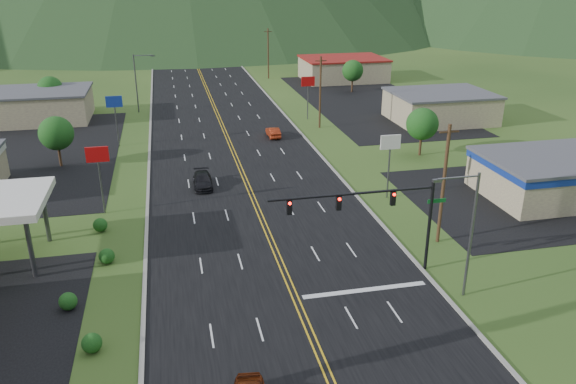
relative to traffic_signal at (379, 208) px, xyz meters
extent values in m
cylinder|color=black|center=(4.02, 0.00, -1.83)|extent=(0.24, 0.24, 7.00)
cylinder|color=black|center=(-1.98, 0.00, 1.27)|extent=(12.00, 0.18, 0.18)
cube|color=#0C591E|center=(4.42, 0.00, 0.17)|extent=(1.40, 0.06, 0.30)
cube|color=black|center=(1.02, 0.00, 0.67)|extent=(0.35, 0.28, 1.05)
sphere|color=#FF0C05|center=(1.02, -0.18, 1.02)|extent=(0.22, 0.22, 0.22)
cube|color=black|center=(-2.98, 0.00, 0.67)|extent=(0.35, 0.28, 1.05)
sphere|color=#FF0C05|center=(-2.98, -0.18, 1.02)|extent=(0.22, 0.22, 0.22)
cube|color=black|center=(-6.48, 0.00, 0.67)|extent=(0.35, 0.28, 1.05)
sphere|color=#FF0C05|center=(-6.48, -0.18, 1.02)|extent=(0.22, 0.22, 0.22)
cylinder|color=#59595E|center=(5.02, -4.00, -0.83)|extent=(0.20, 0.20, 9.00)
cylinder|color=#59595E|center=(3.58, -4.00, 3.47)|extent=(2.88, 0.12, 0.12)
cube|color=#59595E|center=(2.14, -4.00, 3.37)|extent=(0.60, 0.25, 0.18)
cylinder|color=#59595E|center=(-18.48, 56.00, -0.83)|extent=(0.20, 0.20, 9.00)
cylinder|color=#59595E|center=(-17.04, 56.00, 3.47)|extent=(2.88, 0.12, 0.12)
cube|color=#59595E|center=(-15.60, 56.00, 3.37)|extent=(0.60, 0.25, 0.18)
cylinder|color=#59595E|center=(-24.48, 5.00, -2.83)|extent=(0.36, 0.36, 5.00)
cylinder|color=#59595E|center=(-24.48, 11.00, -2.83)|extent=(0.36, 0.36, 5.00)
cube|color=#C3B787|center=(-34.48, 54.00, -3.23)|extent=(18.00, 11.00, 4.20)
cube|color=#4C4C51|center=(-34.48, 54.00, -0.98)|extent=(18.40, 11.40, 0.30)
cube|color=#C3B787|center=(23.52, 11.00, -3.43)|extent=(15.00, 10.00, 3.80)
cube|color=#4C4C51|center=(23.52, 11.00, -1.38)|extent=(15.40, 10.40, 0.30)
cube|color=navy|center=(23.52, 11.00, -1.88)|extent=(15.20, 10.20, 0.70)
cube|color=#C3B787|center=(25.52, 41.00, -3.33)|extent=(14.00, 11.00, 4.00)
cube|color=#4C4C51|center=(25.52, 41.00, -1.18)|extent=(14.40, 11.40, 0.30)
cube|color=#C3B787|center=(21.52, 76.00, -3.23)|extent=(16.00, 12.00, 4.20)
cube|color=maroon|center=(21.52, 76.00, -0.98)|extent=(16.40, 12.40, 0.30)
cylinder|color=#59595E|center=(-20.48, 16.00, -2.83)|extent=(0.16, 0.16, 5.00)
cube|color=#B80A0C|center=(-20.48, 16.00, 0.37)|extent=(2.00, 0.18, 1.40)
cylinder|color=#59595E|center=(-20.48, 38.00, -2.83)|extent=(0.16, 0.16, 5.00)
cube|color=navy|center=(-20.48, 38.00, 0.37)|extent=(2.00, 0.18, 1.40)
cylinder|color=#59595E|center=(6.52, 14.00, -2.83)|extent=(0.16, 0.16, 5.00)
cube|color=white|center=(6.52, 14.00, 0.37)|extent=(2.00, 0.18, 1.40)
cylinder|color=#59595E|center=(6.52, 46.00, -2.83)|extent=(0.16, 0.16, 5.00)
cube|color=#B80A0C|center=(6.52, 46.00, 0.37)|extent=(2.00, 0.18, 1.40)
cylinder|color=#382314|center=(-26.48, 31.00, -3.83)|extent=(0.30, 0.30, 3.00)
sphere|color=#144717|center=(-26.48, 31.00, -1.43)|extent=(3.84, 3.84, 3.84)
cylinder|color=#382314|center=(-31.48, 58.00, -3.83)|extent=(0.30, 0.30, 3.00)
sphere|color=#144717|center=(-31.48, 58.00, -1.43)|extent=(3.84, 3.84, 3.84)
cylinder|color=#382314|center=(15.52, 26.00, -3.83)|extent=(0.30, 0.30, 3.00)
sphere|color=#144717|center=(15.52, 26.00, -1.43)|extent=(3.84, 3.84, 3.84)
cylinder|color=#382314|center=(19.52, 64.00, -3.83)|extent=(0.30, 0.30, 3.00)
sphere|color=#144717|center=(19.52, 64.00, -1.43)|extent=(3.84, 3.84, 3.84)
cylinder|color=#382314|center=(7.02, 4.00, -0.33)|extent=(0.28, 0.28, 10.00)
cube|color=#382314|center=(7.02, 4.00, 4.07)|extent=(1.60, 0.12, 0.12)
cylinder|color=#382314|center=(7.02, 41.00, -0.33)|extent=(0.28, 0.28, 10.00)
cube|color=#382314|center=(7.02, 41.00, 4.07)|extent=(1.60, 0.12, 0.12)
cylinder|color=#382314|center=(7.02, 81.00, -0.33)|extent=(0.28, 0.28, 10.00)
cube|color=#382314|center=(7.02, 81.00, 4.07)|extent=(1.60, 0.12, 0.12)
cylinder|color=#382314|center=(7.02, 121.00, -0.33)|extent=(0.28, 0.28, 10.00)
cube|color=#382314|center=(7.02, 121.00, 4.07)|extent=(1.60, 0.12, 0.12)
imported|color=black|center=(-11.05, 20.78, -4.65)|extent=(1.95, 4.70, 1.36)
imported|color=#9E2C11|center=(-0.39, 37.55, -4.67)|extent=(1.43, 4.01, 1.32)
camera|label=1|loc=(-14.06, -34.16, 15.68)|focal=35.00mm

